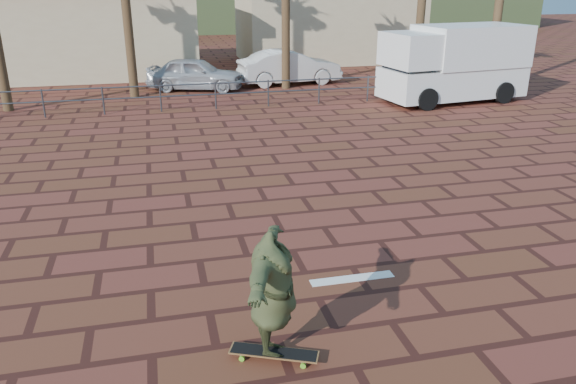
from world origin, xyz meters
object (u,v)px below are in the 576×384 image
at_px(campervan, 455,62).
at_px(car_white, 289,67).
at_px(skateboarder, 273,294).
at_px(car_silver, 195,74).
at_px(longboard, 274,353).

bearing_deg(campervan, car_white, 128.16).
height_order(skateboarder, car_silver, skateboarder).
relative_size(longboard, car_silver, 0.28).
height_order(longboard, campervan, campervan).
bearing_deg(longboard, campervan, 77.75).
bearing_deg(longboard, car_white, 99.43).
bearing_deg(car_white, campervan, -139.45).
bearing_deg(campervan, longboard, -133.67).
bearing_deg(car_silver, campervan, -98.24).
bearing_deg(skateboarder, car_silver, 16.50).
distance_m(campervan, car_white, 7.51).
height_order(longboard, car_silver, car_silver).
bearing_deg(car_silver, skateboarder, -164.13).
xyz_separation_m(longboard, campervan, (10.26, 14.23, 1.43)).
bearing_deg(car_white, skateboarder, 160.40).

